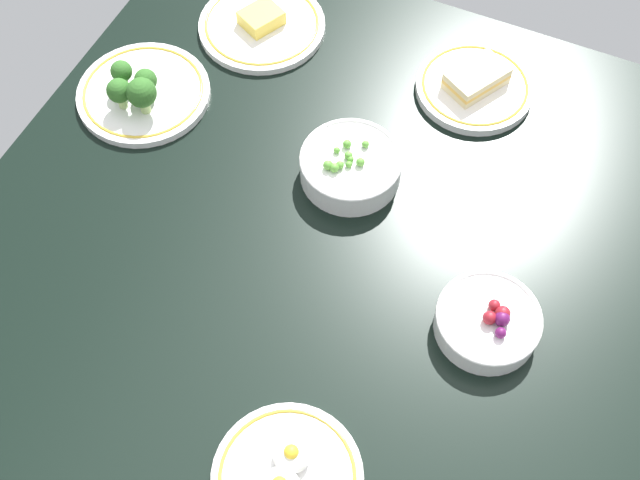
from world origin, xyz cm
name	(u,v)px	position (x,y,z in cm)	size (l,w,h in cm)	color
dining_table	(320,254)	(0.00, 0.00, 2.00)	(112.36, 106.52, 4.00)	black
plate_eggs	(287,476)	(-32.95, -10.34, 5.09)	(19.42, 19.42, 4.76)	white
plate_broccoli	(141,91)	(14.01, 38.86, 5.93)	(22.21, 22.21, 8.07)	white
bowl_peas	(350,166)	(13.84, 1.09, 6.58)	(15.87, 15.87, 5.91)	white
plate_sandwich	(475,85)	(38.59, -10.95, 5.37)	(19.66, 19.66, 4.70)	white
plate_cheese	(262,25)	(36.93, 28.02, 4.96)	(22.41, 22.41, 3.85)	white
bowl_berries	(488,321)	(-2.53, -26.66, 6.23)	(14.76, 14.76, 5.80)	white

